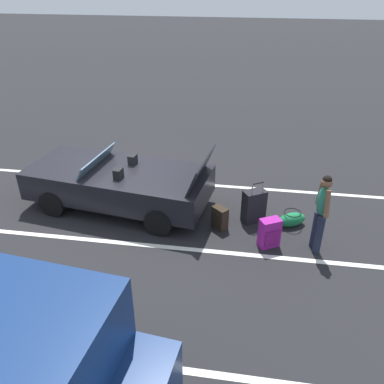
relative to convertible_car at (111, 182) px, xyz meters
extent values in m
plane|color=black|center=(-0.20, 0.03, -0.59)|extent=(80.00, 80.00, 0.00)
cube|color=silver|center=(-0.20, -1.25, -0.59)|extent=(18.00, 0.12, 0.01)
cube|color=silver|center=(-0.20, 1.45, -0.59)|extent=(18.00, 0.12, 0.01)
cube|color=silver|center=(-0.20, 4.15, -0.59)|extent=(18.00, 0.12, 0.01)
cube|color=black|center=(-0.20, 0.03, 0.03)|extent=(4.31, 2.34, 0.64)
cube|color=black|center=(1.22, -0.18, -0.08)|extent=(1.54, 1.84, 0.38)
cube|color=slate|center=(0.31, -0.05, 0.50)|extent=(0.40, 1.56, 0.31)
cube|color=black|center=(-0.35, 0.42, 0.46)|extent=(0.19, 0.24, 0.22)
cube|color=black|center=(-0.45, -0.31, 0.46)|extent=(0.19, 0.24, 0.22)
cube|color=black|center=(-2.12, 0.31, 0.63)|extent=(0.48, 1.52, 0.60)
cylinder|color=black|center=(1.18, 0.65, -0.29)|extent=(0.63, 0.30, 0.60)
cylinder|color=black|center=(0.94, -0.96, -0.29)|extent=(0.63, 0.30, 0.60)
cylinder|color=black|center=(-1.34, 1.01, -0.29)|extent=(0.63, 0.30, 0.60)
cylinder|color=black|center=(-1.57, -0.59, -0.29)|extent=(0.63, 0.30, 0.60)
cube|color=black|center=(-3.28, 0.21, -0.22)|extent=(0.56, 0.49, 0.74)
cube|color=black|center=(-3.20, 0.08, -0.28)|extent=(0.34, 0.22, 0.41)
cylinder|color=gray|center=(-3.21, 0.34, 0.27)|extent=(0.03, 0.03, 0.24)
cylinder|color=gray|center=(-3.43, 0.20, 0.27)|extent=(0.03, 0.03, 0.24)
cylinder|color=black|center=(-3.32, 0.27, 0.38)|extent=(0.24, 0.16, 0.03)
sphere|color=black|center=(-3.19, 0.38, -0.57)|extent=(0.04, 0.04, 0.04)
sphere|color=black|center=(-3.48, 0.21, -0.57)|extent=(0.04, 0.04, 0.04)
cube|color=#991E8C|center=(-3.61, 1.08, -0.28)|extent=(0.47, 0.40, 0.62)
cube|color=#721669|center=(-3.67, 1.19, -0.33)|extent=(0.29, 0.17, 0.34)
sphere|color=black|center=(-3.69, 0.93, -0.57)|extent=(0.04, 0.04, 0.04)
sphere|color=black|center=(-3.44, 1.07, -0.57)|extent=(0.04, 0.04, 0.04)
cube|color=#2D2319|center=(-2.58, 0.60, -0.34)|extent=(0.39, 0.37, 0.50)
cube|color=black|center=(-2.50, 0.68, -0.38)|extent=(0.22, 0.19, 0.28)
sphere|color=black|center=(-2.71, 0.62, -0.57)|extent=(0.04, 0.04, 0.04)
sphere|color=black|center=(-2.54, 0.46, -0.57)|extent=(0.04, 0.04, 0.04)
ellipsoid|color=#19723F|center=(-4.11, 0.29, -0.44)|extent=(0.71, 0.56, 0.30)
torus|color=black|center=(-4.11, 0.29, -0.26)|extent=(0.50, 0.50, 0.02)
cylinder|color=#1E2338|center=(-4.53, 1.16, -0.18)|extent=(0.17, 0.17, 0.82)
cylinder|color=#1E2338|center=(-4.50, 0.96, -0.18)|extent=(0.17, 0.17, 0.82)
ellipsoid|color=#267259|center=(-4.52, 1.06, 0.53)|extent=(0.27, 0.35, 0.60)
sphere|color=brown|center=(-4.52, 1.06, 0.92)|extent=(0.21, 0.21, 0.21)
sphere|color=black|center=(-4.52, 1.06, 0.97)|extent=(0.18, 0.18, 0.18)
cylinder|color=brown|center=(-4.55, 1.26, 0.59)|extent=(0.12, 0.20, 0.53)
cylinder|color=brown|center=(-4.48, 0.86, 0.59)|extent=(0.12, 0.20, 0.53)
cylinder|color=black|center=(-1.72, 4.67, -0.19)|extent=(0.83, 0.37, 0.80)
camera|label=1|loc=(-3.04, 7.61, 4.32)|focal=36.81mm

